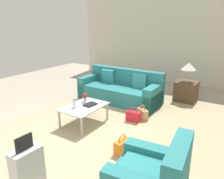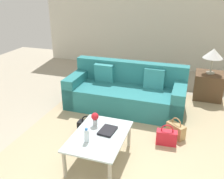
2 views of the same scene
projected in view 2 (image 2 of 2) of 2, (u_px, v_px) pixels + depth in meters
name	position (u px, v px, depth m)	size (l,w,h in m)	color
wall_left	(176.00, 15.00, 6.94)	(0.12, 8.00, 3.10)	beige
area_rug	(150.00, 161.00, 3.59)	(5.20, 4.40, 0.01)	tan
couch	(127.00, 93.00, 5.11)	(0.97, 2.34, 0.90)	teal
coffee_table	(99.00, 138.00, 3.48)	(1.02, 0.72, 0.43)	silver
water_bottle	(87.00, 136.00, 3.27)	(0.06, 0.06, 0.20)	silver
coffee_table_book	(108.00, 131.00, 3.53)	(0.28, 0.21, 0.03)	black
flower_vase	(95.00, 118.00, 3.64)	(0.11, 0.11, 0.21)	#B2B7BC
side_table	(208.00, 86.00, 5.52)	(0.59, 0.59, 0.57)	#513823
table_lamp	(213.00, 54.00, 5.24)	(0.42, 0.42, 0.54)	#ADA899
handbag_red	(166.00, 137.00, 3.94)	(0.16, 0.33, 0.36)	red
handbag_black	(87.00, 128.00, 4.19)	(0.14, 0.32, 0.36)	black
handbag_tan	(176.00, 130.00, 4.13)	(0.30, 0.34, 0.36)	tan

